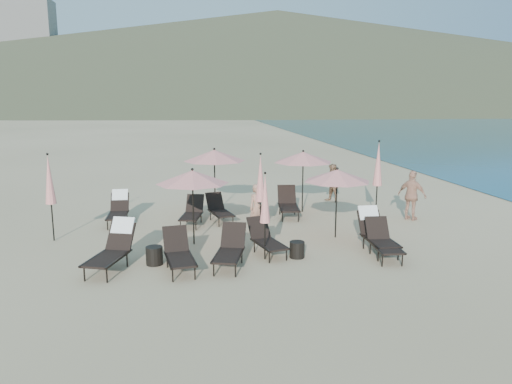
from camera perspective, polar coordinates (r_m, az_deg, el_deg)
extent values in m
plane|color=#D6BA8C|center=(13.42, 5.27, -7.36)|extent=(800.00, 800.00, 0.00)
cone|color=brown|center=(319.51, 2.46, 15.19)|extent=(690.00, 690.00, 55.00)
cone|color=brown|center=(393.26, 20.85, 12.03)|extent=(280.00, 280.00, 32.00)
cube|color=beige|center=(266.59, -24.34, 14.33)|extent=(22.00, 18.00, 48.00)
cube|color=beige|center=(325.36, -16.89, 13.16)|extent=(18.00, 16.00, 38.00)
cube|color=black|center=(12.53, -16.79, -7.35)|extent=(1.04, 1.42, 0.05)
cube|color=black|center=(13.18, -15.21, -4.93)|extent=(0.78, 0.67, 0.66)
cylinder|color=black|center=(12.28, -19.03, -8.82)|extent=(0.04, 0.04, 0.36)
cylinder|color=black|center=(13.19, -16.74, -7.30)|extent=(0.04, 0.04, 0.36)
cylinder|color=black|center=(12.03, -16.69, -9.09)|extent=(0.04, 0.04, 0.36)
cylinder|color=black|center=(12.96, -14.52, -7.51)|extent=(0.04, 0.04, 0.36)
cube|color=black|center=(12.72, -17.99, -7.10)|extent=(0.51, 1.37, 0.04)
cube|color=black|center=(12.44, -15.36, -7.36)|extent=(0.51, 1.37, 0.04)
cube|color=white|center=(13.25, -14.98, -3.71)|extent=(0.64, 0.47, 0.40)
cube|color=black|center=(12.17, -8.62, -7.67)|extent=(0.77, 1.26, 0.05)
cube|color=black|center=(12.84, -9.18, -5.33)|extent=(0.67, 0.53, 0.61)
cylinder|color=black|center=(11.74, -9.51, -9.34)|extent=(0.04, 0.04, 0.34)
cylinder|color=black|center=(12.69, -10.11, -7.78)|extent=(0.04, 0.04, 0.34)
cylinder|color=black|center=(11.80, -7.00, -9.15)|extent=(0.04, 0.04, 0.34)
cylinder|color=black|center=(12.76, -7.79, -7.61)|extent=(0.04, 0.04, 0.34)
cube|color=black|center=(12.18, -10.06, -7.66)|extent=(0.22, 1.33, 0.04)
cube|color=black|center=(12.26, -7.27, -7.45)|extent=(0.22, 1.33, 0.04)
cube|color=black|center=(12.32, -3.21, -7.31)|extent=(0.93, 1.32, 0.05)
cube|color=black|center=(13.00, -2.60, -4.97)|extent=(0.72, 0.61, 0.62)
cylinder|color=black|center=(11.97, -4.86, -8.81)|extent=(0.04, 0.04, 0.34)
cylinder|color=black|center=(12.92, -3.93, -7.28)|extent=(0.04, 0.04, 0.34)
cylinder|color=black|center=(11.88, -2.37, -8.94)|extent=(0.04, 0.04, 0.34)
cylinder|color=black|center=(12.84, -1.63, -7.38)|extent=(0.04, 0.04, 0.34)
cube|color=black|center=(12.42, -4.54, -7.13)|extent=(0.41, 1.31, 0.04)
cube|color=black|center=(12.32, -1.78, -7.25)|extent=(0.41, 1.31, 0.04)
cube|color=black|center=(13.27, 1.64, -6.04)|extent=(0.85, 1.24, 0.05)
cube|color=black|center=(13.86, 0.31, -4.10)|extent=(0.67, 0.56, 0.58)
cylinder|color=black|center=(12.82, 1.53, -7.45)|extent=(0.03, 0.03, 0.32)
cylinder|color=black|center=(13.66, -0.19, -6.27)|extent=(0.03, 0.03, 0.32)
cylinder|color=black|center=(13.02, 3.50, -7.17)|extent=(0.03, 0.03, 0.32)
cylinder|color=black|center=(13.85, 1.68, -6.03)|extent=(0.03, 0.03, 0.32)
cube|color=black|center=(13.20, 0.43, -6.09)|extent=(0.35, 1.24, 0.04)
cube|color=black|center=(13.43, 2.65, -5.80)|extent=(0.35, 1.24, 0.04)
cube|color=black|center=(13.42, 14.66, -6.14)|extent=(0.71, 1.23, 0.05)
cube|color=black|center=(14.06, 13.68, -4.08)|extent=(0.65, 0.50, 0.61)
cylinder|color=black|center=(12.95, 14.24, -7.58)|extent=(0.04, 0.04, 0.33)
cylinder|color=black|center=(13.87, 12.93, -6.27)|extent=(0.04, 0.04, 0.33)
cylinder|color=black|center=(13.12, 16.38, -7.45)|extent=(0.04, 0.04, 0.33)
cylinder|color=black|center=(14.02, 14.94, -6.17)|extent=(0.04, 0.04, 0.33)
cube|color=black|center=(13.37, 13.39, -6.10)|extent=(0.15, 1.33, 0.04)
cube|color=black|center=(13.56, 15.78, -5.98)|extent=(0.15, 1.33, 0.04)
cube|color=black|center=(13.84, 14.08, -5.50)|extent=(0.67, 1.26, 0.05)
cube|color=black|center=(14.51, 12.90, -3.42)|extent=(0.65, 0.48, 0.65)
cylinder|color=black|center=(13.34, 13.80, -6.96)|extent=(0.04, 0.04, 0.35)
cylinder|color=black|center=(14.29, 12.20, -5.68)|extent=(0.04, 0.04, 0.35)
cylinder|color=black|center=(13.54, 15.95, -6.79)|extent=(0.04, 0.04, 0.35)
cylinder|color=black|center=(14.48, 14.23, -5.54)|extent=(0.04, 0.04, 0.35)
cube|color=black|center=(13.77, 12.79, -5.48)|extent=(0.06, 1.41, 0.04)
cube|color=black|center=(14.00, 15.20, -5.32)|extent=(0.06, 1.41, 0.04)
cube|color=white|center=(14.59, 12.73, -2.34)|extent=(0.57, 0.30, 0.39)
cube|color=black|center=(16.94, -15.57, -2.63)|extent=(0.62, 1.18, 0.05)
cube|color=black|center=(17.64, -15.30, -1.13)|extent=(0.61, 0.45, 0.60)
cylinder|color=black|center=(16.55, -16.61, -3.64)|extent=(0.04, 0.04, 0.33)
cylinder|color=black|center=(17.52, -16.15, -2.81)|extent=(0.04, 0.04, 0.33)
cylinder|color=black|center=(16.48, -14.87, -3.60)|extent=(0.04, 0.04, 0.33)
cylinder|color=black|center=(17.45, -14.50, -2.78)|extent=(0.04, 0.04, 0.33)
cube|color=black|center=(17.03, -16.52, -2.58)|extent=(0.06, 1.31, 0.04)
cube|color=black|center=(16.95, -14.57, -2.54)|extent=(0.06, 1.31, 0.04)
cube|color=white|center=(17.73, -15.28, -0.31)|extent=(0.53, 0.28, 0.36)
cube|color=black|center=(16.40, -7.46, -2.81)|extent=(0.82, 1.23, 0.05)
cube|color=black|center=(17.06, -7.00, -1.30)|extent=(0.66, 0.55, 0.58)
cylinder|color=black|center=(16.04, -8.62, -3.78)|extent=(0.03, 0.03, 0.32)
cylinder|color=black|center=(16.96, -7.93, -2.95)|extent=(0.03, 0.03, 0.32)
cylinder|color=black|center=(15.94, -6.90, -3.82)|extent=(0.03, 0.03, 0.32)
cylinder|color=black|center=(16.87, -6.30, -2.98)|extent=(0.03, 0.03, 0.32)
cube|color=black|center=(16.49, -8.39, -2.72)|extent=(0.32, 1.25, 0.04)
cube|color=black|center=(16.39, -6.45, -2.76)|extent=(0.32, 1.25, 0.04)
cube|color=black|center=(16.76, -3.96, -2.45)|extent=(0.81, 1.22, 0.05)
cube|color=black|center=(17.40, -4.74, -1.03)|extent=(0.66, 0.54, 0.58)
cylinder|color=black|center=(16.30, -4.26, -3.45)|extent=(0.03, 0.03, 0.32)
cylinder|color=black|center=(17.19, -5.23, -2.70)|extent=(0.03, 0.03, 0.32)
cylinder|color=black|center=(16.44, -2.65, -3.30)|extent=(0.03, 0.03, 0.32)
cylinder|color=black|center=(17.33, -3.70, -2.57)|extent=(0.03, 0.03, 0.32)
cube|color=black|center=(16.72, -4.92, -2.47)|extent=(0.32, 1.23, 0.04)
cube|color=black|center=(16.88, -3.11, -2.31)|extent=(0.32, 1.23, 0.04)
cube|color=black|center=(17.37, 3.78, -1.82)|extent=(0.80, 1.33, 0.05)
cube|color=black|center=(18.13, 3.53, -0.28)|extent=(0.70, 0.55, 0.65)
cylinder|color=black|center=(16.88, 3.02, -2.85)|extent=(0.04, 0.04, 0.36)
cylinder|color=black|center=(17.93, 2.73, -2.03)|extent=(0.04, 0.04, 0.36)
cylinder|color=black|center=(16.94, 4.87, -2.83)|extent=(0.04, 0.04, 0.36)
cylinder|color=black|center=(17.98, 4.46, -2.01)|extent=(0.04, 0.04, 0.36)
cube|color=black|center=(17.39, 2.73, -1.76)|extent=(0.22, 1.41, 0.04)
cube|color=black|center=(17.46, 4.79, -1.74)|extent=(0.22, 1.41, 0.04)
cylinder|color=black|center=(14.30, -7.18, -1.97)|extent=(0.04, 0.04, 2.06)
cone|color=#FF9E90|center=(14.12, -7.28, 1.72)|extent=(2.06, 2.06, 0.37)
sphere|color=black|center=(14.09, -7.30, 2.59)|extent=(0.08, 0.08, 0.08)
cylinder|color=black|center=(15.06, 9.16, -1.50)|extent=(0.04, 0.04, 1.99)
cone|color=#FF9E90|center=(14.89, 9.27, 1.87)|extent=(1.99, 1.99, 0.36)
sphere|color=black|center=(14.86, 9.29, 2.66)|extent=(0.08, 0.08, 0.08)
cylinder|color=black|center=(18.06, -4.73, 1.04)|extent=(0.05, 0.05, 2.21)
cone|color=#FF9E90|center=(17.92, -4.78, 4.19)|extent=(2.21, 2.21, 0.40)
sphere|color=black|center=(17.89, -4.80, 4.93)|extent=(0.08, 0.08, 0.08)
cylinder|color=black|center=(18.22, 5.35, 0.99)|extent=(0.04, 0.04, 2.13)
cone|color=#FF9E90|center=(18.07, 5.41, 3.99)|extent=(2.13, 2.13, 0.38)
sphere|color=black|center=(18.05, 5.42, 4.69)|extent=(0.08, 0.08, 0.08)
cylinder|color=black|center=(13.02, 1.02, -5.61)|extent=(0.04, 0.04, 0.99)
cone|color=#FF9E90|center=(12.74, 1.04, -0.74)|extent=(0.27, 0.27, 1.26)
sphere|color=black|center=(12.62, 1.05, 2.18)|extent=(0.06, 0.06, 0.06)
cylinder|color=black|center=(17.72, 13.59, -1.13)|extent=(0.04, 0.04, 1.17)
cone|color=#FF9E90|center=(17.50, 13.78, 3.13)|extent=(0.32, 0.32, 1.49)
sphere|color=black|center=(17.41, 13.90, 5.66)|extent=(0.07, 0.07, 0.07)
cylinder|color=black|center=(15.80, -22.21, -3.22)|extent=(0.04, 0.04, 1.12)
cone|color=#FF9E90|center=(15.56, -22.55, 1.31)|extent=(0.30, 0.30, 1.42)
sphere|color=black|center=(15.46, -22.75, 4.02)|extent=(0.07, 0.07, 0.07)
cylinder|color=black|center=(15.07, 0.50, -3.09)|extent=(0.04, 0.04, 1.10)
cone|color=#FF9E90|center=(14.82, 0.51, 1.59)|extent=(0.30, 0.30, 1.40)
sphere|color=black|center=(14.72, 0.52, 4.39)|extent=(0.07, 0.07, 0.07)
cylinder|color=black|center=(12.96, -11.54, -7.13)|extent=(0.43, 0.43, 0.47)
cylinder|color=black|center=(13.27, 4.71, -6.58)|extent=(0.40, 0.40, 0.43)
imported|color=tan|center=(15.46, 0.18, -1.90)|extent=(0.63, 0.49, 1.53)
imported|color=#91694A|center=(20.16, 8.79, 1.01)|extent=(0.90, 0.94, 1.53)
imported|color=tan|center=(17.81, 17.40, -0.38)|extent=(0.96, 1.04, 1.71)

